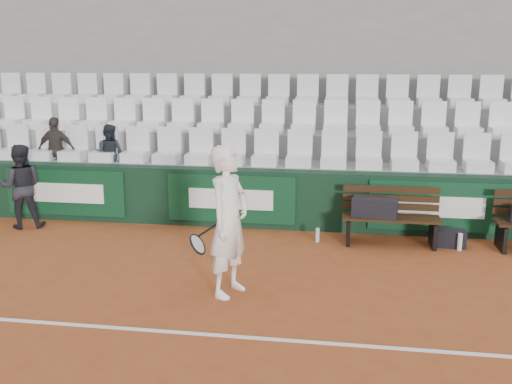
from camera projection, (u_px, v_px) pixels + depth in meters
name	position (u px, v px, depth m)	size (l,w,h in m)	color
ground	(181.00, 333.00, 6.09)	(80.00, 80.00, 0.00)	#9B4923
court_baseline	(181.00, 332.00, 6.09)	(18.00, 0.06, 0.01)	white
back_barrier	(248.00, 198.00, 9.81)	(18.00, 0.34, 1.00)	black
grandstand_tier_front	(250.00, 190.00, 10.42)	(18.00, 0.95, 1.00)	gray
grandstand_tier_mid	(258.00, 168.00, 11.29)	(18.00, 0.95, 1.45)	gray
grandstand_tier_back	(264.00, 149.00, 12.15)	(18.00, 0.95, 1.90)	#979795
grandstand_rear_wall	(268.00, 88.00, 12.46)	(18.00, 0.30, 4.40)	gray
seat_row_front	(248.00, 147.00, 10.07)	(11.90, 0.44, 0.63)	silver
seat_row_mid	(256.00, 116.00, 10.88)	(11.90, 0.44, 0.63)	white
seat_row_back	(263.00, 89.00, 11.68)	(11.90, 0.44, 0.63)	silver
bench_left	(390.00, 230.00, 8.92)	(1.50, 0.56, 0.45)	black
sports_bag_left	(375.00, 208.00, 8.83)	(0.68, 0.29, 0.29)	black
sports_bag_ground	(451.00, 238.00, 8.83)	(0.43, 0.26, 0.26)	black
water_bottle_near	(317.00, 235.00, 9.06)	(0.06, 0.06, 0.22)	silver
water_bottle_far	(460.00, 242.00, 8.65)	(0.07, 0.07, 0.26)	silver
tennis_player	(229.00, 222.00, 6.91)	(0.82, 0.79, 1.86)	white
ball_kid	(21.00, 186.00, 9.70)	(0.70, 0.55, 1.44)	black
spectator_b	(55.00, 126.00, 10.58)	(0.72, 0.30, 1.24)	#332D29
spectator_c	(108.00, 130.00, 10.44)	(0.55, 0.43, 1.12)	#1D222C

